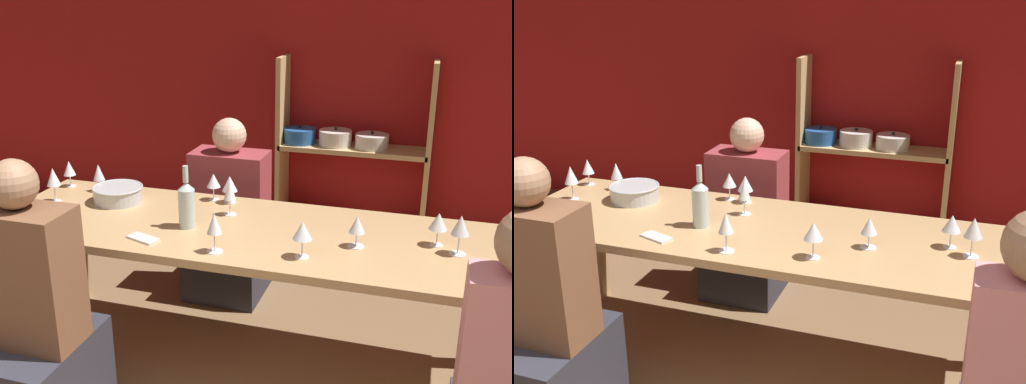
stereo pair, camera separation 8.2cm
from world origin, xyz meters
TOP-DOWN VIEW (x-y plane):
  - wall_back_red at (0.00, 3.83)m, footprint 8.80×0.06m
  - shelf_unit at (0.27, 3.63)m, footprint 1.11×0.30m
  - dining_table at (0.10, 1.85)m, footprint 2.54×0.82m
  - mixing_bowl at (-0.68, 2.00)m, footprint 0.27×0.27m
  - wine_bottle_green at (-0.19, 1.78)m, footprint 0.08×0.08m
  - wine_glass_white_a at (0.41, 1.61)m, footprint 0.08×0.08m
  - wine_glass_white_b at (-0.21, 2.17)m, footprint 0.07×0.07m
  - wine_glass_white_c at (1.04, 1.83)m, footprint 0.08×0.08m
  - wine_glass_red_a at (-0.87, 2.12)m, footprint 0.07×0.07m
  - wine_glass_white_d at (0.61, 1.78)m, footprint 0.07×0.07m
  - wine_glass_empty_a at (-1.07, 2.14)m, footprint 0.07×0.07m
  - wine_glass_empty_b at (0.04, 1.55)m, footprint 0.07×0.07m
  - wine_glass_empty_c at (-0.11, 2.15)m, footprint 0.08×0.08m
  - wine_glass_red_b at (0.95, 1.90)m, footprint 0.08×0.08m
  - wine_glass_empty_d at (-0.05, 1.99)m, footprint 0.06×0.06m
  - wine_glass_red_c at (-1.01, 1.90)m, footprint 0.07×0.07m
  - cell_phone at (-0.32, 1.58)m, footprint 0.16×0.12m
  - person_near_a at (-0.57, 1.07)m, footprint 0.40×0.51m
  - person_far_a at (-0.26, 2.58)m, footprint 0.45×0.57m

SIDE VIEW (x-z plane):
  - person_far_a at x=-0.26m, z-range -0.16..0.94m
  - person_near_a at x=-0.57m, z-range -0.17..1.07m
  - shelf_unit at x=0.27m, z-range -0.17..1.18m
  - dining_table at x=0.10m, z-range 0.28..1.02m
  - cell_phone at x=-0.32m, z-range 0.74..0.75m
  - mixing_bowl at x=-0.68m, z-range 0.74..0.83m
  - wine_glass_white_d at x=0.61m, z-range 0.77..0.91m
  - wine_glass_empty_c at x=-0.11m, z-range 0.77..0.92m
  - wine_glass_red_a at x=-0.87m, z-range 0.76..0.92m
  - wine_glass_empty_a at x=-1.07m, z-range 0.77..0.92m
  - wine_glass_white_b at x=-0.21m, z-range 0.77..0.92m
  - wine_glass_red_b at x=0.95m, z-range 0.77..0.93m
  - wine_bottle_green at x=-0.19m, z-range 0.71..1.01m
  - wine_glass_white_a at x=0.41m, z-range 0.78..0.94m
  - wine_glass_empty_d at x=-0.05m, z-range 0.77..0.95m
  - wine_glass_white_c at x=1.04m, z-range 0.78..0.96m
  - wine_glass_empty_b at x=0.04m, z-range 0.78..0.96m
  - wine_glass_red_c at x=-1.01m, z-range 0.78..0.96m
  - wall_back_red at x=0.00m, z-range 0.00..2.70m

